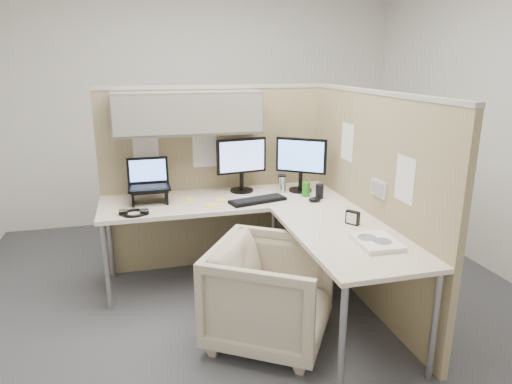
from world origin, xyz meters
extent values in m
plane|color=#3E3E43|center=(0.00, 0.00, 0.00)|extent=(4.50, 4.50, 0.00)
cube|color=tan|center=(-0.10, 0.90, 0.80)|extent=(2.00, 0.05, 1.60)
cube|color=#A8A399|center=(-0.10, 0.90, 1.61)|extent=(2.00, 0.06, 0.03)
cube|color=slate|center=(-0.35, 0.75, 1.42)|extent=(1.20, 0.34, 0.34)
cube|color=gray|center=(-0.35, 0.57, 1.42)|extent=(1.18, 0.01, 0.30)
plane|color=white|center=(-0.70, 0.87, 1.15)|extent=(0.26, 0.00, 0.26)
plane|color=white|center=(-0.20, 0.87, 1.08)|extent=(0.26, 0.00, 0.26)
cube|color=tan|center=(0.90, -0.10, 0.80)|extent=(0.05, 2.00, 1.60)
cube|color=#A8A399|center=(0.90, -0.10, 1.61)|extent=(0.06, 2.00, 0.03)
cube|color=#A8A399|center=(0.90, 0.90, 0.80)|extent=(0.06, 0.06, 1.60)
cube|color=silver|center=(0.87, -0.25, 0.96)|extent=(0.02, 0.20, 0.12)
cube|color=gray|center=(0.86, -0.25, 0.96)|extent=(0.00, 0.16, 0.09)
plane|color=white|center=(0.87, 0.30, 1.20)|extent=(0.00, 0.26, 0.26)
plane|color=white|center=(0.87, -0.55, 1.10)|extent=(0.00, 0.26, 0.26)
cube|color=beige|center=(-0.10, 0.54, 0.71)|extent=(2.00, 0.68, 0.03)
cube|color=beige|center=(0.54, -0.45, 0.71)|extent=(0.68, 1.30, 0.03)
cube|color=white|center=(-0.10, 0.20, 0.71)|extent=(2.00, 0.02, 0.03)
cylinder|color=gray|center=(-1.05, 0.25, 0.35)|extent=(0.04, 0.04, 0.70)
cylinder|color=gray|center=(-1.05, 0.83, 0.35)|extent=(0.04, 0.04, 0.70)
cylinder|color=gray|center=(0.25, -1.05, 0.35)|extent=(0.04, 0.04, 0.70)
cylinder|color=gray|center=(0.83, -1.05, 0.35)|extent=(0.04, 0.04, 0.70)
cylinder|color=gray|center=(0.25, 0.25, 0.35)|extent=(0.04, 0.04, 0.70)
imported|color=beige|center=(0.02, -0.43, 0.38)|extent=(0.98, 0.99, 0.76)
cylinder|color=black|center=(0.09, 0.71, 0.74)|extent=(0.20, 0.20, 0.02)
cylinder|color=black|center=(0.09, 0.71, 0.82)|extent=(0.04, 0.04, 0.15)
cube|color=black|center=(0.09, 0.71, 1.05)|extent=(0.44, 0.09, 0.30)
cube|color=#86A2E7|center=(0.09, 0.69, 1.05)|extent=(0.40, 0.06, 0.26)
cylinder|color=black|center=(0.59, 0.59, 0.74)|extent=(0.20, 0.20, 0.02)
cylinder|color=black|center=(0.59, 0.59, 0.82)|extent=(0.04, 0.04, 0.15)
cube|color=black|center=(0.59, 0.59, 1.05)|extent=(0.38, 0.28, 0.30)
cube|color=#5D9BFC|center=(0.58, 0.57, 1.05)|extent=(0.33, 0.23, 0.26)
cube|color=black|center=(-0.70, 0.57, 0.84)|extent=(0.29, 0.23, 0.01)
cube|color=black|center=(-0.83, 0.57, 0.79)|extent=(0.02, 0.21, 0.12)
cube|color=black|center=(-0.57, 0.57, 0.79)|extent=(0.02, 0.21, 0.12)
cube|color=black|center=(-0.70, 0.57, 0.85)|extent=(0.33, 0.23, 0.02)
cube|color=black|center=(-0.70, 0.71, 0.97)|extent=(0.33, 0.06, 0.21)
cube|color=#598CF2|center=(-0.70, 0.70, 0.97)|extent=(0.29, 0.04, 0.17)
cube|color=black|center=(0.15, 0.38, 0.74)|extent=(0.49, 0.26, 0.02)
ellipsoid|color=black|center=(0.60, 0.26, 0.75)|extent=(0.11, 0.07, 0.04)
cylinder|color=silver|center=(0.42, 0.59, 0.80)|extent=(0.07, 0.07, 0.14)
cylinder|color=black|center=(0.42, 0.59, 0.88)|extent=(0.07, 0.07, 0.01)
cylinder|color=black|center=(0.67, 0.34, 0.79)|extent=(0.07, 0.07, 0.12)
cylinder|color=#268C1E|center=(0.58, 0.42, 0.79)|extent=(0.07, 0.07, 0.12)
cube|color=#FEE443|center=(-0.39, 0.58, 0.73)|extent=(0.10, 0.10, 0.01)
cube|color=#FEE443|center=(-0.24, 0.36, 0.73)|extent=(0.08, 0.08, 0.01)
cube|color=#FEE443|center=(-0.14, 0.48, 0.73)|extent=(0.08, 0.08, 0.01)
torus|color=black|center=(-0.83, 0.30, 0.74)|extent=(0.21, 0.21, 0.02)
cylinder|color=black|center=(-0.90, 0.31, 0.75)|extent=(0.07, 0.07, 0.03)
cylinder|color=black|center=(-0.75, 0.28, 0.75)|extent=(0.07, 0.07, 0.03)
cube|color=white|center=(0.63, -0.68, 0.74)|extent=(0.25, 0.32, 0.03)
cylinder|color=silver|center=(0.65, -0.71, 0.76)|extent=(0.12, 0.12, 0.00)
cylinder|color=silver|center=(0.59, -0.63, 0.76)|extent=(0.12, 0.12, 0.00)
cube|color=black|center=(0.65, -0.30, 0.78)|extent=(0.09, 0.10, 0.10)
cube|color=white|center=(0.64, -0.31, 0.78)|extent=(0.05, 0.06, 0.08)
camera|label=1|loc=(-0.76, -3.04, 1.83)|focal=32.00mm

